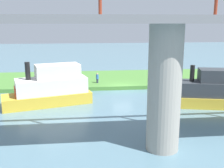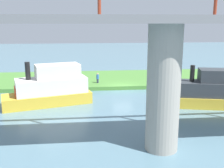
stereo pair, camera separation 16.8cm
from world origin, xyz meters
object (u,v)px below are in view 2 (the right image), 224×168
at_px(mooring_post, 73,81).
at_px(pontoon_yellow, 211,91).
at_px(bridge_pylon, 163,89).
at_px(houseboat_blue, 50,88).
at_px(person_on_bank, 98,78).

distance_m(mooring_post, pontoon_yellow, 17.59).
distance_m(bridge_pylon, houseboat_blue, 15.08).
bearing_deg(person_on_bank, bridge_pylon, 100.00).
distance_m(person_on_bank, houseboat_blue, 9.57).
distance_m(bridge_pylon, pontoon_yellow, 12.46).
xyz_separation_m(bridge_pylon, person_on_bank, (3.45, -19.59, -3.14)).
bearing_deg(pontoon_yellow, mooring_post, -33.25).
bearing_deg(bridge_pylon, mooring_post, -70.22).
xyz_separation_m(pontoon_yellow, houseboat_blue, (16.92, -2.59, 0.14)).
relative_size(mooring_post, pontoon_yellow, 0.10).
height_order(mooring_post, houseboat_blue, houseboat_blue).
bearing_deg(mooring_post, houseboat_blue, 72.48).
height_order(bridge_pylon, pontoon_yellow, bridge_pylon).
bearing_deg(bridge_pylon, houseboat_blue, -52.67).
bearing_deg(bridge_pylon, person_on_bank, -80.00).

